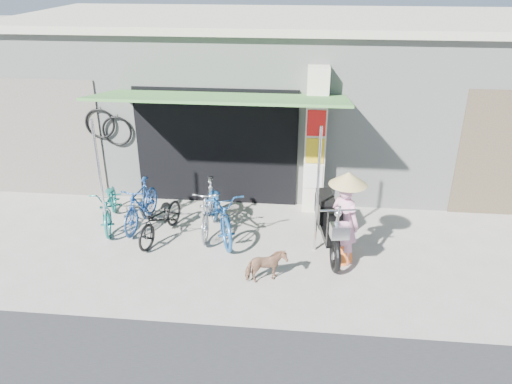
# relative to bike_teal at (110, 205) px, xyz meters

# --- Properties ---
(ground) EXTENTS (80.00, 80.00, 0.00)m
(ground) POSITION_rel_bike_teal_xyz_m (3.13, -1.33, -0.43)
(ground) COLOR #9D998E
(ground) RESTS_ON ground
(bicycle_shop) EXTENTS (12.30, 5.30, 3.66)m
(bicycle_shop) POSITION_rel_bike_teal_xyz_m (3.13, 3.76, 1.40)
(bicycle_shop) COLOR #9FA59D
(bicycle_shop) RESTS_ON ground
(shop_pillar) EXTENTS (0.42, 0.44, 3.00)m
(shop_pillar) POSITION_rel_bike_teal_xyz_m (3.98, 1.12, 1.06)
(shop_pillar) COLOR beige
(shop_pillar) RESTS_ON ground
(awning) EXTENTS (4.60, 1.88, 2.72)m
(awning) POSITION_rel_bike_teal_xyz_m (2.23, 0.30, 2.08)
(awning) COLOR #3B6F32
(awning) RESTS_ON ground
(neighbour_left) EXTENTS (2.60, 0.06, 2.60)m
(neighbour_left) POSITION_rel_bike_teal_xyz_m (-1.87, 1.26, 0.87)
(neighbour_left) COLOR #6B665B
(neighbour_left) RESTS_ON ground
(bike_teal) EXTENTS (0.99, 1.74, 0.87)m
(bike_teal) POSITION_rel_bike_teal_xyz_m (0.00, 0.00, 0.00)
(bike_teal) COLOR #19716A
(bike_teal) RESTS_ON ground
(bike_blue) EXTENTS (0.60, 1.58, 0.93)m
(bike_blue) POSITION_rel_bike_teal_xyz_m (0.62, 0.02, 0.03)
(bike_blue) COLOR navy
(bike_blue) RESTS_ON ground
(bike_black) EXTENTS (0.88, 1.62, 0.81)m
(bike_black) POSITION_rel_bike_teal_xyz_m (1.14, -0.41, -0.03)
(bike_black) COLOR black
(bike_black) RESTS_ON ground
(bike_silver) EXTENTS (0.53, 1.70, 1.01)m
(bike_silver) POSITION_rel_bike_teal_xyz_m (2.00, -0.06, 0.07)
(bike_silver) COLOR #BAB9BF
(bike_silver) RESTS_ON ground
(bike_navy) EXTENTS (1.35, 2.05, 1.02)m
(bike_navy) POSITION_rel_bike_teal_xyz_m (2.23, -0.16, 0.08)
(bike_navy) COLOR #1F5390
(bike_navy) RESTS_ON ground
(street_dog) EXTENTS (0.74, 0.56, 0.57)m
(street_dog) POSITION_rel_bike_teal_xyz_m (3.23, -1.65, -0.15)
(street_dog) COLOR tan
(street_dog) RESTS_ON ground
(moped) EXTENTS (0.64, 2.04, 1.16)m
(moped) POSITION_rel_bike_teal_xyz_m (4.25, -0.46, 0.09)
(moped) COLOR black
(moped) RESTS_ON ground
(nun) EXTENTS (0.65, 0.64, 1.69)m
(nun) POSITION_rel_bike_teal_xyz_m (4.51, -0.88, 0.41)
(nun) COLOR pink
(nun) RESTS_ON ground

